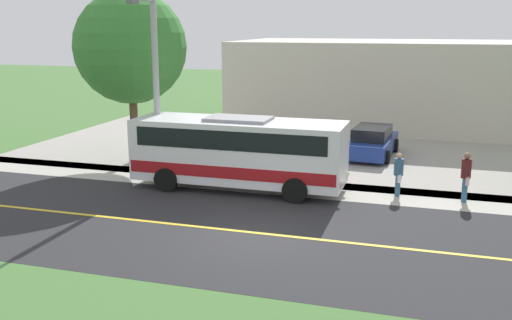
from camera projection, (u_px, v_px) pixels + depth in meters
name	position (u px, v px, depth m)	size (l,w,h in m)	color
ground_plane	(256.00, 233.00, 17.42)	(120.00, 120.00, 0.00)	#477238
road_surface	(256.00, 233.00, 17.42)	(8.00, 100.00, 0.01)	#28282B
sidewalk	(296.00, 188.00, 22.27)	(2.40, 100.00, 0.01)	#B2ADA3
parking_lot_surface	(390.00, 154.00, 28.13)	(14.00, 36.00, 0.01)	#9E9991
road_centre_line	(256.00, 233.00, 17.42)	(0.16, 100.00, 0.00)	gold
shuttle_bus_front	(239.00, 149.00, 21.85)	(2.65, 8.09, 2.74)	white
pedestrian_with_bags	(466.00, 175.00, 20.34)	(0.72, 0.34, 1.77)	#335972
pedestrian_waiting	(399.00, 173.00, 21.07)	(0.72, 0.34, 1.59)	#335972
street_light_pole	(154.00, 80.00, 22.64)	(1.97, 0.24, 7.17)	#9E9EA3
parked_car_near	(372.00, 142.00, 27.39)	(4.52, 2.27, 1.45)	navy
tree_curbside	(130.00, 47.00, 25.41)	(4.95, 4.95, 7.61)	brown
commercial_building	(394.00, 83.00, 36.07)	(10.00, 19.14, 5.11)	beige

